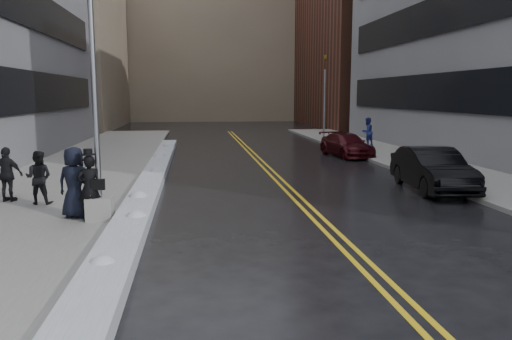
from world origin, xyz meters
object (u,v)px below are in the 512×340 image
object	(u,v)px
pedestrian_c	(75,182)
car_maroon	(346,145)
pedestrian_b	(39,178)
pedestrian_fedora	(90,188)
pedestrian_d	(8,174)
lamppost	(96,128)
pedestrian_east	(367,132)
car_black	(432,169)
fire_hydrant	(415,158)
traffic_signal	(325,94)

from	to	relation	value
pedestrian_c	car_maroon	world-z (taller)	pedestrian_c
pedestrian_b	car_maroon	size ratio (longest dim) A/B	0.36
pedestrian_b	pedestrian_fedora	bearing A→B (deg)	135.70
pedestrian_b	pedestrian_d	distance (m)	1.15
lamppost	car_maroon	bearing A→B (deg)	51.10
pedestrian_fedora	pedestrian_b	size ratio (longest dim) A/B	1.07
pedestrian_fedora	pedestrian_b	bearing A→B (deg)	-62.70
lamppost	pedestrian_b	distance (m)	3.42
pedestrian_fedora	pedestrian_east	xyz separation A→B (m)	(13.62, 17.50, 0.04)
pedestrian_fedora	car_black	xyz separation A→B (m)	(11.02, 3.48, -0.24)
fire_hydrant	car_maroon	bearing A→B (deg)	105.56
pedestrian_c	car_maroon	xyz separation A→B (m)	(11.47, 13.08, -0.45)
pedestrian_b	pedestrian_d	world-z (taller)	pedestrian_d
pedestrian_east	car_black	bearing A→B (deg)	51.95
pedestrian_b	car_black	bearing A→B (deg)	-169.15
pedestrian_c	car_maroon	distance (m)	17.41
car_black	pedestrian_fedora	bearing A→B (deg)	-157.68
pedestrian_d	car_black	xyz separation A→B (m)	(13.96, 0.74, -0.22)
pedestrian_c	car_maroon	bearing A→B (deg)	-117.16
pedestrian_east	car_black	world-z (taller)	pedestrian_east
lamppost	pedestrian_c	bearing A→B (deg)	155.78
fire_hydrant	car_maroon	distance (m)	5.59
fire_hydrant	car_maroon	world-z (taller)	car_maroon
traffic_signal	pedestrian_east	size ratio (longest dim) A/B	3.35
pedestrian_fedora	car_maroon	size ratio (longest dim) A/B	0.39
car_black	pedestrian_d	bearing A→B (deg)	-172.18
traffic_signal	car_maroon	bearing A→B (deg)	-96.62
lamppost	car_black	size ratio (longest dim) A/B	1.65
pedestrian_c	pedestrian_east	distance (m)	22.15
car_black	pedestrian_c	bearing A→B (deg)	-160.16
car_black	car_maroon	size ratio (longest dim) A/B	1.06
fire_hydrant	pedestrian_d	size ratio (longest dim) A/B	0.44
lamppost	car_maroon	xyz separation A→B (m)	(10.80, 13.39, -1.90)
lamppost	car_black	world-z (taller)	lamppost
pedestrian_fedora	pedestrian_d	xyz separation A→B (m)	(-2.95, 2.74, -0.02)
lamppost	pedestrian_d	xyz separation A→B (m)	(-3.16, 2.65, -1.55)
pedestrian_fedora	fire_hydrant	bearing A→B (deg)	-160.12
traffic_signal	car_black	world-z (taller)	traffic_signal
lamppost	pedestrian_d	distance (m)	4.41
pedestrian_b	car_black	distance (m)	12.98
lamppost	traffic_signal	bearing A→B (deg)	61.79
lamppost	pedestrian_b	world-z (taller)	lamppost
car_maroon	car_black	bearing A→B (deg)	-97.78
pedestrian_d	car_maroon	world-z (taller)	pedestrian_d
lamppost	pedestrian_fedora	distance (m)	1.55
traffic_signal	pedestrian_d	bearing A→B (deg)	-127.71
pedestrian_d	pedestrian_east	distance (m)	22.19
traffic_signal	pedestrian_east	xyz separation A→B (m)	(1.61, -4.59, -2.36)
lamppost	pedestrian_fedora	world-z (taller)	lamppost
pedestrian_c	lamppost	bearing A→B (deg)	169.86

